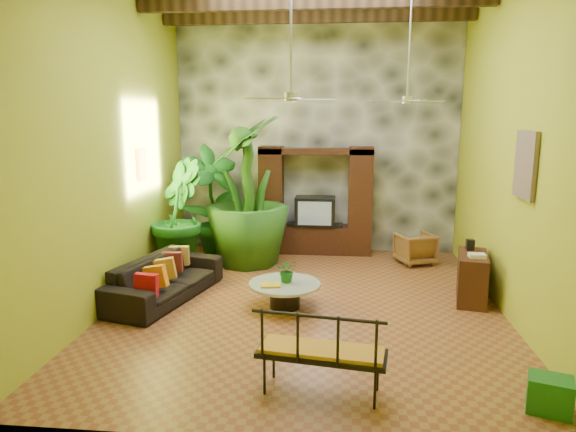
# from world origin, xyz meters

# --- Properties ---
(ground) EXTENTS (7.00, 7.00, 0.00)m
(ground) POSITION_xyz_m (0.00, 0.00, 0.00)
(ground) COLOR brown
(ground) RESTS_ON ground
(back_wall) EXTENTS (6.00, 0.02, 5.00)m
(back_wall) POSITION_xyz_m (0.00, 3.50, 2.50)
(back_wall) COLOR #ADB729
(back_wall) RESTS_ON ground
(left_wall) EXTENTS (0.02, 7.00, 5.00)m
(left_wall) POSITION_xyz_m (-3.00, 0.00, 2.50)
(left_wall) COLOR #ADB729
(left_wall) RESTS_ON ground
(right_wall) EXTENTS (0.02, 7.00, 5.00)m
(right_wall) POSITION_xyz_m (3.00, 0.00, 2.50)
(right_wall) COLOR #ADB729
(right_wall) RESTS_ON ground
(stone_accent_wall) EXTENTS (5.98, 0.10, 4.98)m
(stone_accent_wall) POSITION_xyz_m (0.00, 3.44, 2.50)
(stone_accent_wall) COLOR #323539
(stone_accent_wall) RESTS_ON ground
(entertainment_center) EXTENTS (2.40, 0.55, 2.30)m
(entertainment_center) POSITION_xyz_m (0.00, 3.14, 0.97)
(entertainment_center) COLOR black
(entertainment_center) RESTS_ON ground
(ceiling_fan_front) EXTENTS (1.28, 1.28, 1.86)m
(ceiling_fan_front) POSITION_xyz_m (-0.20, -0.40, 3.40)
(ceiling_fan_front) COLOR silver
(ceiling_fan_front) RESTS_ON ceiling
(ceiling_fan_back) EXTENTS (1.28, 1.28, 1.86)m
(ceiling_fan_back) POSITION_xyz_m (1.60, 1.20, 3.40)
(ceiling_fan_back) COLOR silver
(ceiling_fan_back) RESTS_ON ceiling
(wall_art_mask) EXTENTS (0.06, 0.32, 0.55)m
(wall_art_mask) POSITION_xyz_m (-2.96, 1.00, 2.10)
(wall_art_mask) COLOR gold
(wall_art_mask) RESTS_ON left_wall
(wall_art_painting) EXTENTS (0.06, 0.70, 0.90)m
(wall_art_painting) POSITION_xyz_m (2.96, -0.60, 2.30)
(wall_art_painting) COLOR #235283
(wall_art_painting) RESTS_ON right_wall
(sofa) EXTENTS (1.46, 2.46, 0.67)m
(sofa) POSITION_xyz_m (-2.30, 0.05, 0.34)
(sofa) COLOR black
(sofa) RESTS_ON ground
(wicker_armchair) EXTENTS (0.87, 0.88, 0.62)m
(wicker_armchair) POSITION_xyz_m (2.05, 2.49, 0.31)
(wicker_armchair) COLOR brown
(wicker_armchair) RESTS_ON ground
(tall_plant_a) EXTENTS (1.50, 1.44, 2.37)m
(tall_plant_a) POSITION_xyz_m (-2.14, 2.65, 1.18)
(tall_plant_a) COLOR #1C6B21
(tall_plant_a) RESTS_ON ground
(tall_plant_b) EXTENTS (1.22, 1.38, 2.14)m
(tall_plant_b) POSITION_xyz_m (-2.57, 1.62, 1.07)
(tall_plant_b) COLOR #1B691F
(tall_plant_b) RESTS_ON ground
(tall_plant_c) EXTENTS (1.96, 1.96, 2.94)m
(tall_plant_c) POSITION_xyz_m (-1.30, 2.15, 1.47)
(tall_plant_c) COLOR #265C18
(tall_plant_c) RESTS_ON ground
(coffee_table) EXTENTS (1.11, 1.11, 0.40)m
(coffee_table) POSITION_xyz_m (-0.31, -0.16, 0.26)
(coffee_table) COLOR black
(coffee_table) RESTS_ON ground
(centerpiece_plant) EXTENTS (0.35, 0.31, 0.37)m
(centerpiece_plant) POSITION_xyz_m (-0.28, -0.10, 0.58)
(centerpiece_plant) COLOR #175719
(centerpiece_plant) RESTS_ON coffee_table
(yellow_tray) EXTENTS (0.32, 0.25, 0.03)m
(yellow_tray) POSITION_xyz_m (-0.51, -0.34, 0.42)
(yellow_tray) COLOR gold
(yellow_tray) RESTS_ON coffee_table
(iron_bench) EXTENTS (1.43, 0.70, 0.57)m
(iron_bench) POSITION_xyz_m (0.34, -2.68, 0.55)
(iron_bench) COLOR black
(iron_bench) RESTS_ON ground
(side_console) EXTENTS (0.63, 1.04, 0.78)m
(side_console) POSITION_xyz_m (2.65, 0.43, 0.39)
(side_console) COLOR #371811
(side_console) RESTS_ON ground
(green_bin) EXTENTS (0.50, 0.44, 0.37)m
(green_bin) POSITION_xyz_m (2.65, -2.74, 0.18)
(green_bin) COLOR #1F7627
(green_bin) RESTS_ON ground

